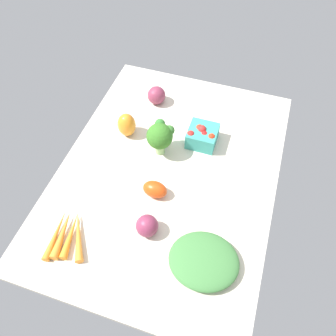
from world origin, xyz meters
The scene contains 9 objects.
tablecloth centered at (0.00, 0.00, 1.00)cm, with size 104.00×76.00×2.00cm, color beige.
broccoli_head centered at (8.16, 5.62, 10.49)cm, with size 10.28×9.51×13.43cm.
carrot_bunch centered at (-33.97, 22.05, 3.32)cm, with size 18.59×14.49×2.87cm.
leafy_greens_clump centered at (-29.11, -20.68, 4.39)cm, with size 18.60×21.02×4.77cm, color #407B3E.
red_onion_near_basket centered at (32.69, 15.73, 5.73)cm, with size 7.47×7.47×7.47cm, color #85314A.
red_onion_center centered at (-24.24, -1.14, 5.56)cm, with size 7.12×7.12×7.12cm, color #822F4A.
roma_tomato centered at (-10.44, 1.20, 4.85)cm, with size 8.39×5.71×5.71cm, color #DF4713.
berry_basket centered at (17.19, -7.84, 5.67)cm, with size 10.75×10.75×7.97cm.
bell_pepper_orange centered at (12.39, 20.57, 6.92)cm, with size 6.92×6.92×9.85cm, color orange.
Camera 1 is at (-67.89, -22.31, 101.42)cm, focal length 36.49 mm.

